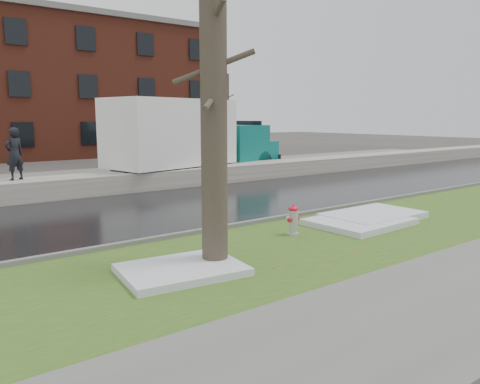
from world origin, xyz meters
TOP-DOWN VIEW (x-y plane):
  - ground at (0.00, 0.00)m, footprint 120.00×120.00m
  - verge at (0.00, -1.25)m, footprint 60.00×4.50m
  - sidewalk at (0.00, -5.00)m, footprint 60.00×3.00m
  - road at (0.00, 4.50)m, footprint 60.00×7.00m
  - parking_lot at (0.00, 13.00)m, footprint 60.00×9.00m
  - curb at (0.00, 1.00)m, footprint 60.00×0.15m
  - snowbank at (0.00, 8.70)m, footprint 60.00×1.60m
  - brick_building at (2.00, 30.00)m, footprint 26.00×12.00m
  - bg_tree_right at (16.00, 24.00)m, footprint 1.40×1.62m
  - fire_hydrant at (0.57, -0.54)m, footprint 0.38×0.33m
  - tree at (-2.28, -1.34)m, footprint 1.22×1.36m
  - box_truck at (3.95, 9.95)m, footprint 11.20×4.68m
  - worker at (-3.77, 8.86)m, footprint 0.78×0.65m
  - snow_patch_near at (2.79, -0.80)m, footprint 2.68×2.10m
  - snow_patch_far at (-3.08, -1.41)m, footprint 2.38×1.86m
  - snow_patch_side at (3.67, -0.56)m, footprint 2.81×1.82m

SIDE VIEW (x-z plane):
  - ground at x=0.00m, z-range 0.00..0.00m
  - road at x=0.00m, z-range 0.00..0.03m
  - parking_lot at x=0.00m, z-range 0.00..0.03m
  - verge at x=0.00m, z-range 0.00..0.04m
  - sidewalk at x=0.00m, z-range 0.00..0.05m
  - curb at x=0.00m, z-range 0.00..0.14m
  - snow_patch_far at x=-3.08m, z-range 0.04..0.18m
  - snow_patch_near at x=2.79m, z-range 0.04..0.20m
  - snow_patch_side at x=3.67m, z-range 0.04..0.22m
  - snowbank at x=0.00m, z-range 0.00..0.75m
  - fire_hydrant at x=0.57m, z-range 0.06..0.82m
  - worker at x=-3.77m, z-range 0.75..2.57m
  - box_truck at x=3.95m, z-range 0.11..3.81m
  - tree at x=-2.28m, z-range 0.06..6.38m
  - bg_tree_right at x=16.00m, z-range 0.08..6.58m
  - brick_building at x=2.00m, z-range 0.00..10.00m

